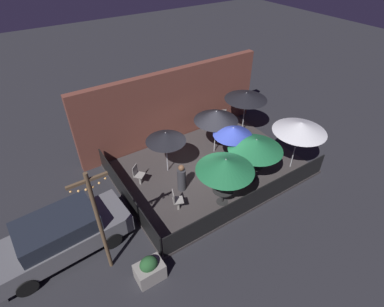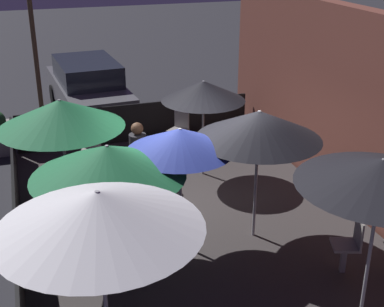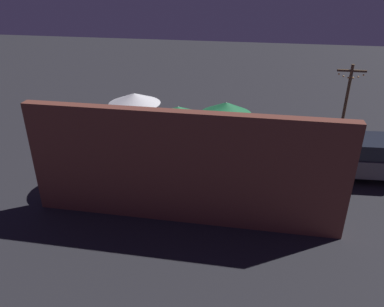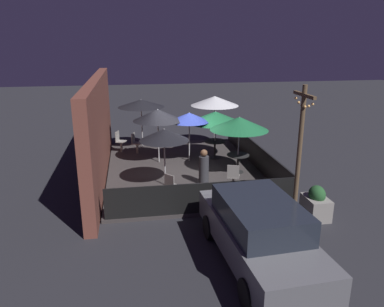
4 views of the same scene
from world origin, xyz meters
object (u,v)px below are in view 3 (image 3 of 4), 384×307
Objects in this scene: patio_umbrella_0 at (226,108)px; patio_umbrella_5 at (134,98)px; patio_chair_3 at (265,148)px; light_post at (345,109)px; patio_chair_0 at (127,175)px; patron_0 at (245,154)px; patio_umbrella_6 at (170,130)px; patio_chair_1 at (281,174)px; patio_umbrella_1 at (179,112)px; patio_chair_2 at (110,184)px; planter_box at (312,137)px; dining_table_1 at (179,138)px; patio_umbrella_4 at (243,139)px; dining_table_0 at (225,138)px; patio_umbrella_3 at (103,129)px; patio_umbrella_2 at (179,121)px; parked_car_0 at (374,157)px.

patio_umbrella_5 is at bearing 0.57° from patio_umbrella_0.
light_post is at bearing -143.88° from patio_chair_3.
patio_chair_0 is 4.78m from patron_0.
patio_umbrella_6 is 4.38m from patio_chair_1.
patio_umbrella_5 is 5.46m from patron_0.
patio_umbrella_1 is 2.40× the size of patio_chair_2.
planter_box is (-7.93, -1.32, -1.84)m from patio_umbrella_5.
dining_table_1 is at bearing 17.86° from patio_chair_3.
dining_table_1 is at bearing -40.77° from patio_umbrella_4.
patio_umbrella_1 is 2.65× the size of dining_table_0.
patio_umbrella_5 is 0.59× the size of light_post.
patio_umbrella_3 is 5.65m from patron_0.
patio_chair_0 is 5.90m from patio_chair_3.
patio_umbrella_0 is at bearing -132.07° from patron_0.
dining_table_1 is 3.72m from patio_chair_3.
patio_chair_1 is at bearing -176.76° from patio_umbrella_4.
patio_umbrella_0 is at bearing -166.53° from dining_table_1.
patio_umbrella_2 is at bearing 36.60° from patio_chair_3.
parked_car_0 reaches higher than patron_0.
patio_chair_2 is (1.79, 1.65, -1.49)m from patio_umbrella_6.
light_post reaches higher than patio_umbrella_1.
dining_table_0 is (-0.00, -0.00, -1.38)m from patio_umbrella_0.
patio_umbrella_6 reaches higher than patron_0.
patio_chair_1 is at bearing 20.88° from parked_car_0.
patio_umbrella_3 reaches higher than parked_car_0.
patio_umbrella_0 is at bearing 0.00° from patio_chair_1.
planter_box is (-7.99, -4.81, -1.80)m from patio_umbrella_3.
dining_table_0 is 0.90× the size of patio_chair_1.
patio_umbrella_4 is 1.88m from patron_0.
patron_0 is (-5.06, -1.99, -1.54)m from patio_umbrella_3.
patron_0 is at bearing -177.87° from patio_umbrella_2.
patio_umbrella_0 is at bearing -73.31° from patio_umbrella_4.
patio_umbrella_1 is 3.73m from patio_umbrella_3.
patio_umbrella_6 is 7.27m from light_post.
patio_umbrella_2 is at bearing -26.38° from patio_umbrella_4.
light_post reaches higher than patio_chair_2.
patio_chair_2 is (1.86, 2.94, -1.37)m from patio_umbrella_2.
light_post is at bearing -55.01° from parked_car_0.
patio_umbrella_0 is 2.33× the size of patio_chair_3.
patio_umbrella_2 is at bearing 102.46° from dining_table_1.
parked_car_0 is (-5.03, -1.71, -1.13)m from patio_umbrella_4.
patio_umbrella_0 is 2.35m from patio_chair_3.
patron_0 is (-4.18, -2.32, 0.08)m from patio_chair_0.
patron_0 is at bearing 69.27° from patio_chair_3.
patio_umbrella_2 is at bearing -72.22° from patron_0.
patio_umbrella_3 is at bearing 56.56° from patio_chair_1.
patio_chair_0 is at bearing 50.30° from patio_umbrella_0.
patron_0 is at bearing 43.93° from planter_box.
patio_chair_1 is (-2.34, 2.84, -0.04)m from dining_table_0.
patio_umbrella_6 reaches higher than patio_chair_2.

